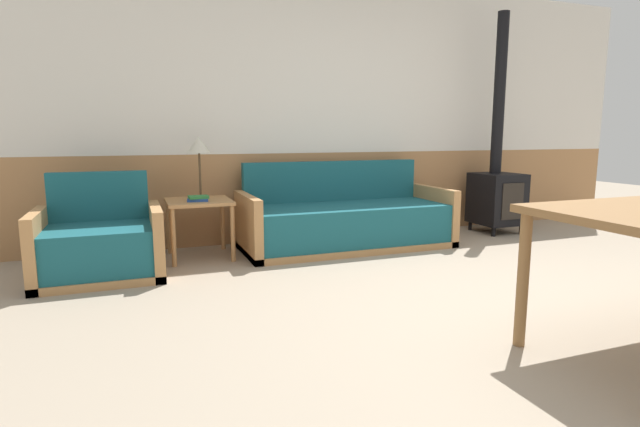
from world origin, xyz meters
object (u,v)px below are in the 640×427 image
at_px(side_table, 199,209).
at_px(table_lamp, 199,148).
at_px(couch, 346,221).
at_px(armchair, 100,246).
at_px(wood_stove, 497,182).

distance_m(side_table, table_lamp, 0.55).
relative_size(couch, armchair, 2.22).
height_order(armchair, side_table, armchair).
xyz_separation_m(armchair, wood_stove, (4.11, 0.36, 0.33)).
xyz_separation_m(couch, side_table, (-1.40, 0.07, 0.19)).
xyz_separation_m(table_lamp, wood_stove, (3.27, -0.08, -0.41)).
distance_m(armchair, wood_stove, 4.14).
bearing_deg(table_lamp, armchair, -152.00).
bearing_deg(armchair, wood_stove, 0.05).
distance_m(armchair, table_lamp, 1.20).
relative_size(armchair, side_table, 1.65).
bearing_deg(armchair, table_lamp, 22.97).
bearing_deg(wood_stove, side_table, -179.73).
relative_size(table_lamp, wood_stove, 0.23).
height_order(couch, side_table, couch).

